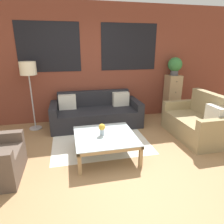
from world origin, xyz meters
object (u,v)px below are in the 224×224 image
floor_lamp (28,72)px  flower_vase (102,129)px  potted_plant (175,65)px  coffee_table (105,138)px  drawer_cabinet (172,96)px  settee_vintage (197,123)px  couch_dark (96,114)px

floor_lamp → flower_vase: 2.15m
potted_plant → flower_vase: size_ratio=2.21×
coffee_table → drawer_cabinet: bearing=38.0°
coffee_table → potted_plant: bearing=38.0°
settee_vintage → potted_plant: 1.73m
settee_vintage → coffee_table: bearing=-171.1°
settee_vintage → floor_lamp: 3.72m
couch_dark → coffee_table: (-0.06, -1.45, 0.05)m
couch_dark → floor_lamp: 1.75m
coffee_table → flower_vase: flower_vase is taller
couch_dark → coffee_table: couch_dark is taller
floor_lamp → flower_vase: (1.31, -1.51, -0.80)m
settee_vintage → drawer_cabinet: (0.15, 1.37, 0.24)m
couch_dark → flower_vase: bearing=-94.2°
couch_dark → potted_plant: size_ratio=4.58×
coffee_table → flower_vase: bearing=158.8°
couch_dark → potted_plant: bearing=6.5°
settee_vintage → floor_lamp: bearing=160.3°
settee_vintage → drawer_cabinet: size_ratio=1.27×
couch_dark → coffee_table: bearing=-92.2°
drawer_cabinet → flower_vase: (-2.21, -1.67, -0.05)m
settee_vintage → coffee_table: size_ratio=1.37×
settee_vintage → couch_dark: bearing=149.9°
flower_vase → settee_vintage: bearing=8.1°
settee_vintage → floor_lamp: floor_lamp is taller
drawer_cabinet → floor_lamp: bearing=-177.3°
couch_dark → flower_vase: couch_dark is taller
couch_dark → settee_vintage: size_ratio=1.49×
drawer_cabinet → flower_vase: drawer_cabinet is taller
coffee_table → potted_plant: size_ratio=2.26×
settee_vintage → coffee_table: (-2.01, -0.31, 0.02)m
settee_vintage → coffee_table: 2.04m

